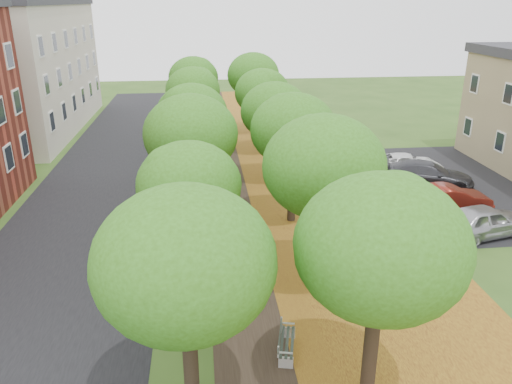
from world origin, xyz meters
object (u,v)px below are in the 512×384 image
object	(u,v)px
car_silver	(485,221)
car_white	(407,164)
car_grey	(427,175)
car_red	(450,199)
bench	(285,342)

from	to	relation	value
car_silver	car_white	bearing A→B (deg)	-13.26
car_grey	car_white	size ratio (longest dim) A/B	1.15
car_white	car_grey	bearing A→B (deg)	-166.16
car_red	car_white	xyz separation A→B (m)	(0.17, 6.09, -0.06)
bench	car_silver	distance (m)	12.78
car_silver	car_white	world-z (taller)	car_silver
car_silver	car_grey	distance (m)	6.60
bench	car_silver	bearing A→B (deg)	-43.11
car_white	car_red	bearing A→B (deg)	-172.79
bench	car_red	distance (m)	14.50
car_silver	car_red	bearing A→B (deg)	-9.41
car_grey	car_red	bearing A→B (deg)	-165.73
bench	car_white	distance (m)	19.35
car_red	car_white	distance (m)	6.09
bench	car_grey	world-z (taller)	car_grey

